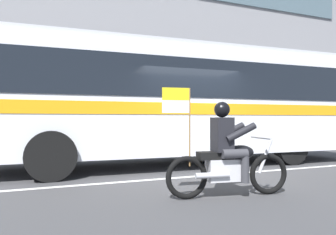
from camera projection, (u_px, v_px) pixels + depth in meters
name	position (u px, v px, depth m)	size (l,w,h in m)	color
ground_plane	(192.00, 172.00, 7.54)	(60.00, 60.00, 0.00)	#3D3D3F
sidewalk_curb	(135.00, 150.00, 12.27)	(28.00, 3.80, 0.15)	#B7B2A8
lane_center_stripe	(204.00, 176.00, 6.98)	(26.60, 0.14, 0.01)	silver
office_building_facade	(122.00, 23.00, 14.43)	(28.00, 0.89, 11.51)	gray
transit_bus	(177.00, 98.00, 8.71)	(10.89, 2.98, 3.22)	silver
motorcycle_with_rider	(227.00, 156.00, 5.10)	(2.18, 0.69, 1.78)	black
fire_hydrant	(261.00, 137.00, 13.53)	(0.22, 0.30, 0.75)	red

